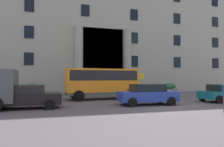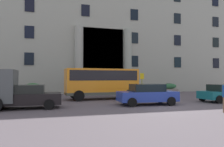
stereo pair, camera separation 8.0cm
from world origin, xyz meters
The scene contains 11 objects.
ground_plane centered at (0.00, 0.00, -0.06)m, with size 80.00×64.00×0.12m, color #564C52.
office_building_facade centered at (0.00, 17.48, 9.45)m, with size 41.05×9.78×18.91m.
orange_minibus centered at (-2.95, 5.50, 1.64)m, with size 6.59×2.78×2.75m.
bus_stop_sign centered at (1.75, 7.10, 1.51)m, with size 0.44×0.08×2.42m.
hedge_planter_far_west centered at (7.25, 10.86, 0.59)m, with size 2.05×0.92×1.23m.
hedge_planter_west centered at (0.69, 10.34, 0.60)m, with size 1.55×0.81×1.25m.
hedge_planter_entrance_right centered at (-9.21, 10.34, 0.67)m, with size 1.80×0.97×1.39m.
white_taxi_kerbside centered at (-9.01, 0.98, 0.76)m, with size 4.56×2.08×1.49m.
parked_coupe_end centered at (6.06, 0.67, 0.72)m, with size 3.98×2.09×1.40m.
parked_estate_mid centered at (-0.73, 0.61, 0.76)m, with size 4.27×2.15×1.49m.
motorcycle_near_kerb centered at (1.14, 3.03, 0.45)m, with size 1.90×0.60×0.89m.
Camera 1 is at (-7.46, -13.45, 1.92)m, focal length 34.23 mm.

